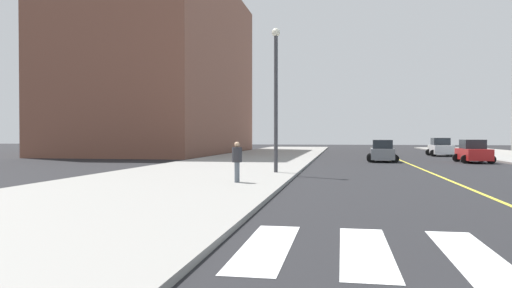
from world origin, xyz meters
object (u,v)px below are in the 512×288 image
(car_gray_nearest, at_px, (382,152))
(street_lamp, at_px, (276,88))
(car_white_second, at_px, (441,148))
(car_red_third, at_px, (473,152))
(pedestrian_walking_west, at_px, (237,160))

(car_gray_nearest, relative_size, street_lamp, 0.53)
(car_gray_nearest, height_order, car_white_second, car_white_second)
(car_white_second, distance_m, street_lamp, 30.17)
(car_red_third, bearing_deg, pedestrian_walking_west, 53.22)
(car_red_third, xyz_separation_m, street_lamp, (-13.41, -14.30, 3.77))
(pedestrian_walking_west, height_order, street_lamp, street_lamp)
(car_white_second, bearing_deg, car_red_third, 90.26)
(car_gray_nearest, height_order, street_lamp, street_lamp)
(pedestrian_walking_west, bearing_deg, car_red_third, 138.77)
(car_red_third, height_order, pedestrian_walking_west, pedestrian_walking_west)
(pedestrian_walking_west, bearing_deg, street_lamp, 165.80)
(car_red_third, bearing_deg, car_white_second, -91.38)
(car_red_third, bearing_deg, street_lamp, 45.55)
(car_white_second, height_order, car_red_third, car_white_second)
(pedestrian_walking_west, bearing_deg, car_gray_nearest, 153.86)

